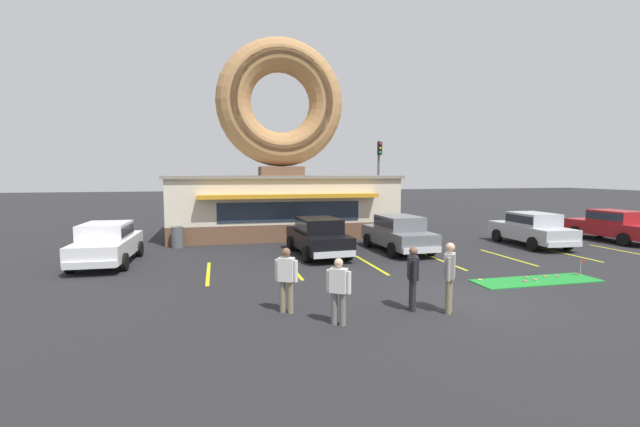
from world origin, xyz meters
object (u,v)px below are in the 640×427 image
at_px(pedestrian_leather_jacket_man, 286,277).
at_px(traffic_light_pole, 379,170).
at_px(pedestrian_clipboard_woman, 449,274).
at_px(trash_bin, 177,237).
at_px(putting_flag_pin, 582,264).
at_px(car_red, 613,224).
at_px(pedestrian_hooded_kid, 339,288).
at_px(pedestrian_blue_sweater_man, 413,275).
at_px(golf_ball, 538,282).
at_px(car_white, 107,242).
at_px(car_black, 318,235).
at_px(car_silver, 532,228).
at_px(car_grey, 398,232).

relative_size(pedestrian_leather_jacket_man, traffic_light_pole, 0.28).
distance_m(pedestrian_clipboard_woman, trash_bin, 13.67).
bearing_deg(putting_flag_pin, car_red, 36.99).
relative_size(pedestrian_hooded_kid, traffic_light_pole, 0.27).
relative_size(pedestrian_blue_sweater_man, traffic_light_pole, 0.28).
relative_size(trash_bin, traffic_light_pole, 0.17).
xyz_separation_m(golf_ball, car_white, (-13.86, 6.38, 0.82)).
height_order(car_black, traffic_light_pole, traffic_light_pole).
relative_size(car_silver, car_red, 1.01).
distance_m(golf_ball, car_white, 15.28).
bearing_deg(traffic_light_pole, pedestrian_leather_jacket_man, -117.64).
bearing_deg(car_grey, putting_flag_pin, -55.61).
bearing_deg(traffic_light_pole, pedestrian_clipboard_woman, -106.50).
distance_m(car_black, car_white, 8.26).
relative_size(putting_flag_pin, car_red, 0.12).
xyz_separation_m(pedestrian_blue_sweater_man, pedestrian_leather_jacket_man, (-3.13, 0.56, 0.00)).
height_order(putting_flag_pin, car_black, car_black).
distance_m(car_red, pedestrian_blue_sweater_man, 16.89).
xyz_separation_m(car_grey, car_red, (11.89, 0.06, 0.00)).
height_order(car_black, car_white, same).
bearing_deg(trash_bin, car_black, -29.27).
bearing_deg(pedestrian_leather_jacket_man, car_white, 128.21).
height_order(golf_ball, car_silver, car_silver).
bearing_deg(car_black, trash_bin, 150.73).
xyz_separation_m(pedestrian_hooded_kid, pedestrian_clipboard_woman, (2.90, 0.17, 0.14)).
xyz_separation_m(putting_flag_pin, pedestrian_clipboard_woman, (-6.31, -2.32, 0.55)).
xyz_separation_m(car_black, car_white, (-8.26, 0.10, 0.00)).
xyz_separation_m(putting_flag_pin, trash_bin, (-13.68, 9.18, 0.06)).
distance_m(car_black, pedestrian_hooded_kid, 8.45).
relative_size(car_black, pedestrian_leather_jacket_man, 2.85).
distance_m(trash_bin, traffic_light_pole, 15.67).
height_order(pedestrian_blue_sweater_man, pedestrian_hooded_kid, pedestrian_blue_sweater_man).
bearing_deg(pedestrian_leather_jacket_man, car_black, 70.63).
xyz_separation_m(pedestrian_hooded_kid, pedestrian_leather_jacket_man, (-1.02, 1.13, 0.05)).
height_order(pedestrian_hooded_kid, traffic_light_pole, traffic_light_pole).
distance_m(putting_flag_pin, pedestrian_clipboard_woman, 6.75).
xyz_separation_m(car_white, pedestrian_blue_sweater_man, (8.87, -7.84, 0.03)).
xyz_separation_m(car_silver, pedestrian_blue_sweater_man, (-9.90, -7.64, 0.03)).
xyz_separation_m(pedestrian_blue_sweater_man, traffic_light_pole, (6.54, 19.03, 2.81)).
bearing_deg(car_silver, golf_ball, -128.48).
xyz_separation_m(putting_flag_pin, car_grey, (-4.02, 5.88, 0.43)).
height_order(golf_ball, putting_flag_pin, putting_flag_pin).
relative_size(car_black, traffic_light_pole, 0.80).
bearing_deg(pedestrian_hooded_kid, car_black, 79.72).
bearing_deg(golf_ball, putting_flag_pin, 11.93).
relative_size(car_white, car_grey, 1.00).
distance_m(car_red, trash_bin, 21.80).
height_order(car_red, pedestrian_leather_jacket_man, pedestrian_leather_jacket_man).
height_order(car_silver, car_white, same).
distance_m(golf_ball, pedestrian_hooded_kid, 7.44).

